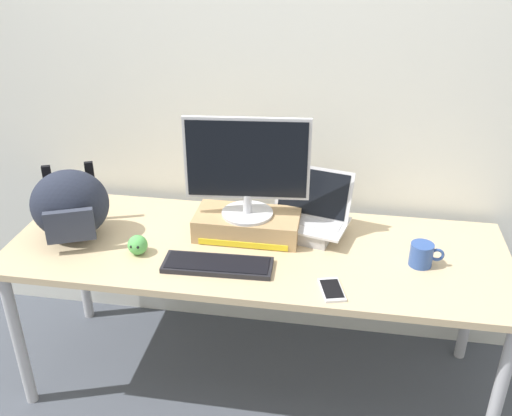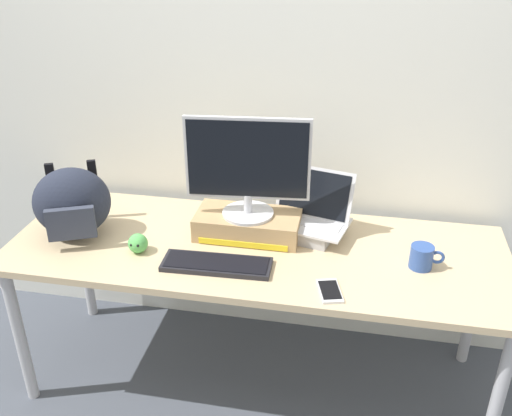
{
  "view_description": "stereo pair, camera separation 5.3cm",
  "coord_description": "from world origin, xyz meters",
  "px_view_note": "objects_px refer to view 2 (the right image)",
  "views": [
    {
      "loc": [
        0.33,
        -1.99,
        1.95
      ],
      "look_at": [
        0.0,
        0.0,
        0.89
      ],
      "focal_mm": 40.2,
      "sensor_mm": 36.0,
      "label": 1
    },
    {
      "loc": [
        0.38,
        -1.99,
        1.95
      ],
      "look_at": [
        0.0,
        0.0,
        0.89
      ],
      "focal_mm": 40.2,
      "sensor_mm": 36.0,
      "label": 2
    }
  ],
  "objects_px": {
    "external_keyboard": "(217,264)",
    "cell_phone": "(330,291)",
    "coffee_mug": "(422,257)",
    "plush_toy": "(138,243)",
    "toner_box_yellow": "(248,225)",
    "desktop_monitor": "(248,167)",
    "open_laptop": "(309,222)",
    "messenger_backpack": "(72,203)"
  },
  "relations": [
    {
      "from": "open_laptop",
      "to": "coffee_mug",
      "type": "bearing_deg",
      "value": -7.25
    },
    {
      "from": "toner_box_yellow",
      "to": "desktop_monitor",
      "type": "relative_size",
      "value": 0.87
    },
    {
      "from": "messenger_backpack",
      "to": "open_laptop",
      "type": "bearing_deg",
      "value": -12.47
    },
    {
      "from": "desktop_monitor",
      "to": "open_laptop",
      "type": "height_order",
      "value": "desktop_monitor"
    },
    {
      "from": "toner_box_yellow",
      "to": "external_keyboard",
      "type": "distance_m",
      "value": 0.28
    },
    {
      "from": "desktop_monitor",
      "to": "messenger_backpack",
      "type": "height_order",
      "value": "desktop_monitor"
    },
    {
      "from": "coffee_mug",
      "to": "plush_toy",
      "type": "bearing_deg",
      "value": -174.87
    },
    {
      "from": "open_laptop",
      "to": "external_keyboard",
      "type": "distance_m",
      "value": 0.46
    },
    {
      "from": "desktop_monitor",
      "to": "coffee_mug",
      "type": "height_order",
      "value": "desktop_monitor"
    },
    {
      "from": "external_keyboard",
      "to": "cell_phone",
      "type": "bearing_deg",
      "value": -13.02
    },
    {
      "from": "desktop_monitor",
      "to": "cell_phone",
      "type": "height_order",
      "value": "desktop_monitor"
    },
    {
      "from": "coffee_mug",
      "to": "toner_box_yellow",
      "type": "bearing_deg",
      "value": 170.57
    },
    {
      "from": "toner_box_yellow",
      "to": "cell_phone",
      "type": "relative_size",
      "value": 2.75
    },
    {
      "from": "toner_box_yellow",
      "to": "coffee_mug",
      "type": "xyz_separation_m",
      "value": [
        0.71,
        -0.12,
        -0.0
      ]
    },
    {
      "from": "open_laptop",
      "to": "cell_phone",
      "type": "bearing_deg",
      "value": -59.55
    },
    {
      "from": "cell_phone",
      "to": "messenger_backpack",
      "type": "bearing_deg",
      "value": 153.1
    },
    {
      "from": "toner_box_yellow",
      "to": "external_keyboard",
      "type": "xyz_separation_m",
      "value": [
        -0.07,
        -0.26,
        -0.04
      ]
    },
    {
      "from": "toner_box_yellow",
      "to": "desktop_monitor",
      "type": "height_order",
      "value": "desktop_monitor"
    },
    {
      "from": "open_laptop",
      "to": "cell_phone",
      "type": "relative_size",
      "value": 2.35
    },
    {
      "from": "messenger_backpack",
      "to": "plush_toy",
      "type": "xyz_separation_m",
      "value": [
        0.31,
        -0.09,
        -0.11
      ]
    },
    {
      "from": "toner_box_yellow",
      "to": "cell_phone",
      "type": "height_order",
      "value": "toner_box_yellow"
    },
    {
      "from": "desktop_monitor",
      "to": "open_laptop",
      "type": "distance_m",
      "value": 0.37
    },
    {
      "from": "desktop_monitor",
      "to": "external_keyboard",
      "type": "height_order",
      "value": "desktop_monitor"
    },
    {
      "from": "open_laptop",
      "to": "cell_phone",
      "type": "xyz_separation_m",
      "value": [
        0.12,
        -0.41,
        -0.05
      ]
    },
    {
      "from": "toner_box_yellow",
      "to": "cell_phone",
      "type": "bearing_deg",
      "value": -43.04
    },
    {
      "from": "desktop_monitor",
      "to": "external_keyboard",
      "type": "relative_size",
      "value": 1.18
    },
    {
      "from": "toner_box_yellow",
      "to": "open_laptop",
      "type": "relative_size",
      "value": 1.17
    },
    {
      "from": "coffee_mug",
      "to": "cell_phone",
      "type": "height_order",
      "value": "coffee_mug"
    },
    {
      "from": "external_keyboard",
      "to": "messenger_backpack",
      "type": "xyz_separation_m",
      "value": [
        -0.65,
        0.14,
        0.14
      ]
    },
    {
      "from": "open_laptop",
      "to": "external_keyboard",
      "type": "xyz_separation_m",
      "value": [
        -0.32,
        -0.32,
        -0.05
      ]
    },
    {
      "from": "open_laptop",
      "to": "coffee_mug",
      "type": "distance_m",
      "value": 0.49
    },
    {
      "from": "messenger_backpack",
      "to": "cell_phone",
      "type": "height_order",
      "value": "messenger_backpack"
    },
    {
      "from": "coffee_mug",
      "to": "cell_phone",
      "type": "relative_size",
      "value": 0.83
    },
    {
      "from": "cell_phone",
      "to": "open_laptop",
      "type": "bearing_deg",
      "value": 91.38
    },
    {
      "from": "external_keyboard",
      "to": "cell_phone",
      "type": "xyz_separation_m",
      "value": [
        0.45,
        -0.09,
        -0.01
      ]
    },
    {
      "from": "plush_toy",
      "to": "coffee_mug",
      "type": "bearing_deg",
      "value": 5.13
    },
    {
      "from": "coffee_mug",
      "to": "plush_toy",
      "type": "relative_size",
      "value": 1.64
    },
    {
      "from": "plush_toy",
      "to": "cell_phone",
      "type": "bearing_deg",
      "value": -9.53
    },
    {
      "from": "toner_box_yellow",
      "to": "messenger_backpack",
      "type": "bearing_deg",
      "value": -169.94
    },
    {
      "from": "toner_box_yellow",
      "to": "desktop_monitor",
      "type": "distance_m",
      "value": 0.27
    },
    {
      "from": "open_laptop",
      "to": "external_keyboard",
      "type": "bearing_deg",
      "value": -121.48
    },
    {
      "from": "messenger_backpack",
      "to": "cell_phone",
      "type": "distance_m",
      "value": 1.13
    }
  ]
}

